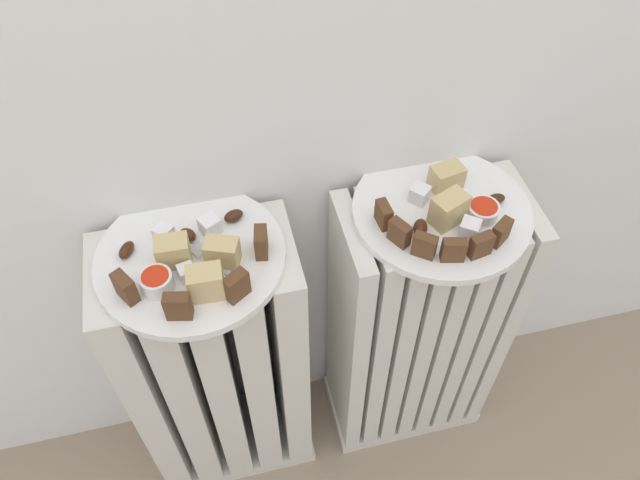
{
  "coord_description": "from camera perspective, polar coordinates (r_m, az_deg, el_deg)",
  "views": [
    {
      "loc": [
        -0.13,
        -0.26,
        1.25
      ],
      "look_at": [
        0.0,
        0.28,
        0.6
      ],
      "focal_mm": 34.81,
      "sensor_mm": 36.0,
      "label": 1
    }
  ],
  "objects": [
    {
      "name": "plate_right",
      "position": [
        0.89,
        11.11,
        2.62
      ],
      "size": [
        0.25,
        0.25,
        0.01
      ],
      "primitive_type": "cylinder",
      "color": "white",
      "rests_on": "radiator_right"
    },
    {
      "name": "medjool_date_left_2",
      "position": [
        0.86,
        -7.95,
        2.21
      ],
      "size": [
        0.03,
        0.03,
        0.02
      ],
      "primitive_type": "ellipsoid",
      "rotation": [
        0.0,
        0.0,
        0.33
      ],
      "color": "#3D1E0F",
      "rests_on": "plate_left"
    },
    {
      "name": "marble_cake_slice_left_1",
      "position": [
        0.82,
        -13.36,
        -1.04
      ],
      "size": [
        0.04,
        0.03,
        0.04
      ],
      "primitive_type": "cube",
      "rotation": [
        0.0,
        0.0,
        -0.05
      ],
      "color": "tan",
      "rests_on": "plate_left"
    },
    {
      "name": "turkish_delight_left_1",
      "position": [
        0.8,
        -12.14,
        -2.95
      ],
      "size": [
        0.02,
        0.02,
        0.02
      ],
      "primitive_type": "cube",
      "rotation": [
        0.0,
        0.0,
        0.22
      ],
      "color": "white",
      "rests_on": "plate_left"
    },
    {
      "name": "plate_left",
      "position": [
        0.84,
        -11.81,
        -1.56
      ],
      "size": [
        0.25,
        0.25,
        0.01
      ],
      "primitive_type": "cylinder",
      "color": "white",
      "rests_on": "radiator_left"
    },
    {
      "name": "marble_cake_slice_left_2",
      "position": [
        0.77,
        -10.47,
        -3.89
      ],
      "size": [
        0.05,
        0.03,
        0.04
      ],
      "primitive_type": "cube",
      "rotation": [
        0.0,
        0.0,
        -0.05
      ],
      "color": "tan",
      "rests_on": "plate_left"
    },
    {
      "name": "radiator_right",
      "position": [
        1.14,
        8.76,
        -8.06
      ],
      "size": [
        0.3,
        0.16,
        0.6
      ],
      "color": "silver",
      "rests_on": "ground_plane"
    },
    {
      "name": "dark_cake_slice_right_4",
      "position": [
        0.83,
        14.57,
        -0.48
      ],
      "size": [
        0.03,
        0.02,
        0.04
      ],
      "primitive_type": "cube",
      "rotation": [
        0.0,
        0.0,
        0.19
      ],
      "color": "#56351E",
      "rests_on": "plate_right"
    },
    {
      "name": "turkish_delight_right_1",
      "position": [
        0.85,
        13.6,
        1.0
      ],
      "size": [
        0.03,
        0.03,
        0.02
      ],
      "primitive_type": "cube",
      "rotation": [
        0.0,
        0.0,
        0.92
      ],
      "color": "white",
      "rests_on": "plate_right"
    },
    {
      "name": "jam_bowl_right",
      "position": [
        0.88,
        14.76,
        2.67
      ],
      "size": [
        0.04,
        0.04,
        0.02
      ],
      "color": "white",
      "rests_on": "plate_right"
    },
    {
      "name": "marble_cake_slice_left_0",
      "position": [
        0.8,
        -8.99,
        -1.16
      ],
      "size": [
        0.05,
        0.04,
        0.04
      ],
      "primitive_type": "cube",
      "rotation": [
        0.0,
        0.0,
        -0.36
      ],
      "color": "tan",
      "rests_on": "plate_left"
    },
    {
      "name": "fork",
      "position": [
        0.82,
        -9.92,
        -1.84
      ],
      "size": [
        0.06,
        0.08,
        0.0
      ],
      "color": "#B7B7BC",
      "rests_on": "plate_left"
    },
    {
      "name": "dark_cake_slice_right_2",
      "position": [
        0.81,
        9.58,
        -0.51
      ],
      "size": [
        0.03,
        0.03,
        0.04
      ],
      "primitive_type": "cube",
      "rotation": [
        0.0,
        0.0,
        -0.65
      ],
      "color": "#56351E",
      "rests_on": "plate_right"
    },
    {
      "name": "turkish_delight_right_0",
      "position": [
        0.88,
        9.16,
        4.19
      ],
      "size": [
        0.03,
        0.03,
        0.02
      ],
      "primitive_type": "cube",
      "rotation": [
        0.0,
        0.0,
        0.74
      ],
      "color": "white",
      "rests_on": "plate_right"
    },
    {
      "name": "medjool_date_left_1",
      "position": [
        0.85,
        -17.37,
        -0.88
      ],
      "size": [
        0.03,
        0.03,
        0.01
      ],
      "primitive_type": "ellipsoid",
      "rotation": [
        0.0,
        0.0,
        1.05
      ],
      "color": "#3D1E0F",
      "rests_on": "plate_left"
    },
    {
      "name": "dark_cake_slice_right_3",
      "position": [
        0.82,
        12.17,
        -0.92
      ],
      "size": [
        0.03,
        0.02,
        0.04
      ],
      "primitive_type": "cube",
      "rotation": [
        0.0,
        0.0,
        -0.23
      ],
      "color": "#56351E",
      "rests_on": "plate_right"
    },
    {
      "name": "dark_cake_slice_right_0",
      "position": [
        0.84,
        5.87,
        2.33
      ],
      "size": [
        0.02,
        0.03,
        0.04
      ],
      "primitive_type": "cube",
      "rotation": [
        0.0,
        0.0,
        -1.49
      ],
      "color": "#56351E",
      "rests_on": "plate_right"
    },
    {
      "name": "dark_cake_slice_left_3",
      "position": [
        0.81,
        -5.44,
        -0.22
      ],
      "size": [
        0.02,
        0.03,
        0.04
      ],
      "primitive_type": "cube",
      "rotation": [
        0.0,
        0.0,
        1.38
      ],
      "color": "#56351E",
      "rests_on": "plate_left"
    },
    {
      "name": "turkish_delight_left_0",
      "position": [
        0.85,
        -10.09,
        1.33
      ],
      "size": [
        0.03,
        0.03,
        0.02
      ],
      "primitive_type": "cube",
      "rotation": [
        0.0,
        0.0,
        0.47
      ],
      "color": "white",
      "rests_on": "plate_left"
    },
    {
      "name": "jam_bowl_left",
      "position": [
        0.8,
        -14.79,
        -3.68
      ],
      "size": [
        0.04,
        0.04,
        0.03
      ],
      "color": "white",
      "rests_on": "plate_left"
    },
    {
      "name": "dark_cake_slice_left_0",
      "position": [
        0.8,
        -17.48,
        -4.2
      ],
      "size": [
        0.03,
        0.04,
        0.04
      ],
      "primitive_type": "cube",
      "rotation": [
        0.0,
        0.0,
        -1.02
      ],
      "color": "#56351E",
      "rests_on": "plate_left"
    },
    {
      "name": "dark_cake_slice_left_2",
      "position": [
        0.77,
        -7.67,
        -4.2
      ],
      "size": [
        0.04,
        0.03,
        0.04
      ],
      "primitive_type": "cube",
      "rotation": [
        0.0,
        0.0,
        0.58
      ],
      "color": "#56351E",
      "rests_on": "plate_left"
    },
    {
      "name": "medjool_date_left_0",
      "position": [
        0.85,
        -12.07,
        0.46
      ],
      "size": [
        0.03,
        0.03,
        0.02
      ],
      "primitive_type": "ellipsoid",
      "rotation": [
        0.0,
        0.0,
        2.3
      ],
      "color": "#3D1E0F",
      "rests_on": "plate_left"
    },
    {
      "name": "dark_cake_slice_left_1",
      "position": [
        0.76,
        -12.93,
        -5.96
      ],
      "size": [
        0.03,
        0.02,
        0.04
      ],
      "primitive_type": "cube",
      "rotation": [
        0.0,
        0.0,
        -0.22
      ],
      "color": "#56351E",
      "rests_on": "plate_left"
    },
    {
      "name": "dark_cake_slice_right_5",
      "position": [
        0.85,
        16.29,
        0.68
      ],
      "size": [
        0.03,
        0.03,
        0.04
      ],
      "primitive_type": "cube",
      "rotation": [
        0.0,
        0.0,
        0.61
      ],
      "color": "#56351E",
      "rests_on": "plate_right"
    },
    {
      "name": "medjool_date_right_0",
      "position": [
        0.85,
        9.21,
        1.12
      ],
      "size": [
        0.03,
        0.03,
        0.02
      ],
      "primitive_type": "ellipsoid",
      "rotation": [
        0.0,
        0.0,
        1.15
      ],
      "color": "#3D1E0F",
      "rests_on": "plate_right"
    },
    {
      "name": "medjool_date_right_1",
      "position": [
        0.91,
        15.91,
        3.68
      ],
      "size": [
        0.03,
        0.02,
        0.01
      ],
      "primitive_type": "ellipsoid",
      "rotation": [
        0.0,
        0.0,
        3.1
      ],
      "color": "#3D1E0F",
      "rests_on": "plate_right"
    },
    {
      "name": "marble_cake_slice_right_1",
      "position": [
        0.86,
        11.77,
        2.76
      ],
      "size": [
        0.06,
        0.05,
        0.05
      ],
      "primitive_type": "cube",
      "rotation": [
        0.0,
        0.0,
        0.4
      ],
      "color": "tan",
      "rests_on": "plate_right"
    },
    {
      "name": "turkish_delight_left_2",
      "position": [
        0.85,
        -14.17,
        0.57
      ],
      "size": [
        0.03,
        0.03,
        0.02
      ],
      "primitive_type": "cube",
      "rotation": [
        0.0,
        0.0,
        0.78
      ],
      "color": "white",
      "rests_on": "plate_left"
    },
    {
      "name": "dark_cake_slice_right_1",
      "position": [
        0.82,
        7.33,
        0.66
      ],
      "size": [
        0.03,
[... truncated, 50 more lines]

